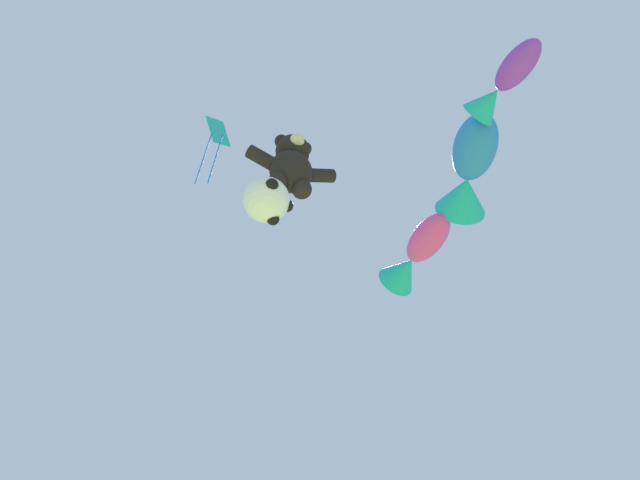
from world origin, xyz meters
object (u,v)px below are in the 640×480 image
at_px(soccer_ball_kite, 267,200).
at_px(diamond_kite, 216,138).
at_px(teddy_bear_kite, 292,165).
at_px(fish_kite_cobalt, 469,172).
at_px(fish_kite_magenta, 415,255).
at_px(fish_kite_violet, 502,84).

height_order(soccer_ball_kite, diamond_kite, diamond_kite).
height_order(teddy_bear_kite, soccer_ball_kite, teddy_bear_kite).
distance_m(teddy_bear_kite, fish_kite_cobalt, 4.07).
bearing_deg(diamond_kite, fish_kite_magenta, 7.20).
relative_size(teddy_bear_kite, diamond_kite, 0.71).
relative_size(fish_kite_violet, diamond_kite, 0.67).
height_order(fish_kite_cobalt, diamond_kite, diamond_kite).
height_order(teddy_bear_kite, fish_kite_cobalt, fish_kite_cobalt).
xyz_separation_m(fish_kite_magenta, fish_kite_cobalt, (0.19, -2.42, 0.30)).
bearing_deg(diamond_kite, fish_kite_cobalt, -17.30).
distance_m(teddy_bear_kite, fish_kite_violet, 4.40).
distance_m(fish_kite_violet, diamond_kite, 6.48).
relative_size(soccer_ball_kite, fish_kite_cobalt, 0.32).
xyz_separation_m(teddy_bear_kite, fish_kite_violet, (3.43, -2.66, 0.71)).
height_order(soccer_ball_kite, fish_kite_violet, fish_kite_violet).
relative_size(teddy_bear_kite, fish_kite_cobalt, 0.72).
bearing_deg(teddy_bear_kite, diamond_kite, 145.68).
bearing_deg(fish_kite_violet, fish_kite_magenta, 86.07).
distance_m(fish_kite_magenta, diamond_kite, 5.63).
distance_m(teddy_bear_kite, soccer_ball_kite, 1.89).
bearing_deg(fish_kite_magenta, soccer_ball_kite, -153.44).
height_order(fish_kite_magenta, fish_kite_violet, fish_kite_violet).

